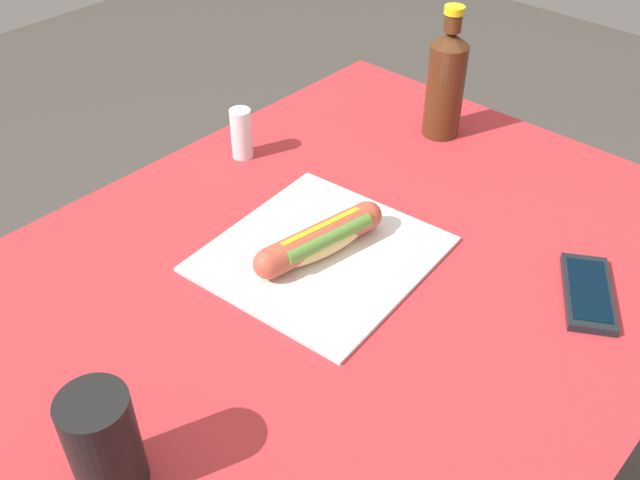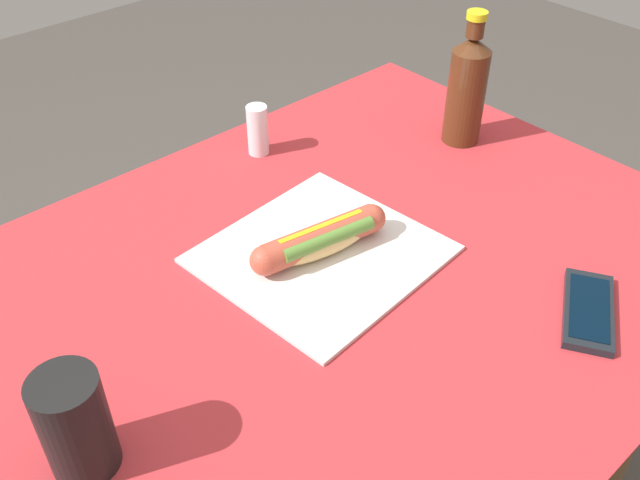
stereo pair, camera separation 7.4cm
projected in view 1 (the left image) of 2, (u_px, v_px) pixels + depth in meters
name	position (u px, v px, depth m)	size (l,w,h in m)	color
dining_table	(342.00, 342.00, 1.07)	(1.08, 0.84, 0.76)	brown
paper_wrapper	(320.00, 255.00, 1.00)	(0.30, 0.28, 0.01)	silver
hot_dog	(320.00, 240.00, 0.98)	(0.21, 0.08, 0.05)	#E5BC75
cell_phone	(588.00, 292.00, 0.94)	(0.16, 0.13, 0.01)	black
soda_bottle	(446.00, 82.00, 1.21)	(0.07, 0.07, 0.23)	#4C2814
drinking_cup	(104.00, 444.00, 0.69)	(0.07, 0.07, 0.13)	black
salt_shaker	(241.00, 133.00, 1.18)	(0.04, 0.04, 0.09)	silver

